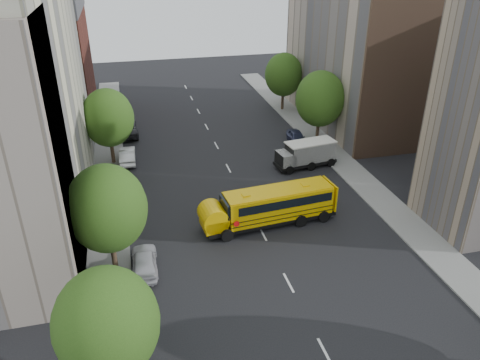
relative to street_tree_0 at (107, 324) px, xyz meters
name	(u,v)px	position (x,y,z in m)	size (l,w,h in m)	color
ground	(256,220)	(11.00, 14.00, -4.64)	(120.00, 120.00, 0.00)	black
sidewalk_left	(109,207)	(-0.50, 19.00, -4.58)	(3.00, 80.00, 0.12)	slate
sidewalk_right	(358,177)	(22.50, 19.00, -4.58)	(3.00, 80.00, 0.12)	slate
lane_markings	(228,168)	(11.00, 24.00, -4.64)	(0.15, 64.00, 0.01)	silver
building_left_cream	(1,94)	(-7.00, 20.00, 5.36)	(10.00, 26.00, 20.00)	beige
building_left_redbrick	(45,70)	(-7.00, 42.00, 1.86)	(10.00, 15.00, 13.00)	maroon
building_right_far	(358,47)	(29.00, 34.00, 4.36)	(10.00, 22.00, 18.00)	#B8A38F
building_right_sidewall	(411,69)	(29.00, 23.00, 4.36)	(10.10, 0.30, 18.00)	brown
street_tree_0	(107,324)	(0.00, 0.00, 0.00)	(4.80, 4.80, 7.41)	#38281C
street_tree_1	(107,209)	(0.00, 10.00, 0.31)	(5.12, 5.12, 7.90)	#38281C
street_tree_2	(108,118)	(0.00, 28.00, 0.19)	(4.99, 4.99, 7.71)	#38281C
street_tree_4	(320,99)	(22.00, 28.00, 0.43)	(5.25, 5.25, 8.10)	#38281C
street_tree_5	(284,75)	(22.00, 40.00, 0.06)	(4.86, 4.86, 7.51)	#38281C
school_bus	(268,205)	(11.82, 13.30, -2.97)	(10.82, 3.45, 3.00)	black
safari_truck	(306,154)	(18.55, 22.57, -3.26)	(6.32, 3.03, 2.60)	black
parked_car_0	(144,261)	(1.93, 9.68, -3.91)	(1.72, 4.26, 1.45)	#BDBBC3
parked_car_1	(127,155)	(1.40, 27.97, -3.92)	(1.53, 4.38, 1.44)	silver
parked_car_2	(125,128)	(1.40, 35.65, -3.84)	(2.66, 5.78, 1.61)	black
parked_car_4	(297,137)	(19.80, 28.55, -3.96)	(1.61, 4.00, 1.36)	#323657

